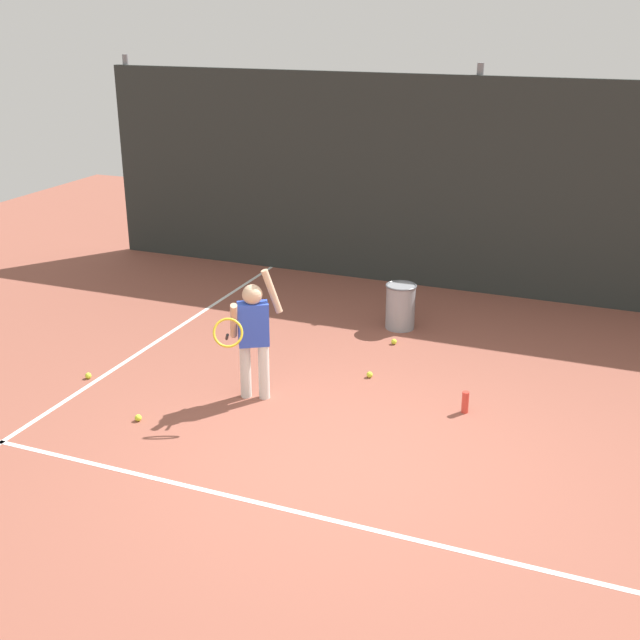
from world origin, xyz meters
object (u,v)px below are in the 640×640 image
water_bottle (465,402)px  tennis_ball_6 (394,342)px  tennis_ball_4 (138,418)px  tennis_ball_5 (88,376)px  tennis_player (252,332)px  ball_hopper (400,306)px  tennis_ball_1 (370,375)px

water_bottle → tennis_ball_6: (-1.15, 1.40, -0.08)m
water_bottle → tennis_ball_4: size_ratio=3.33×
tennis_ball_5 → tennis_player: bearing=7.8°
tennis_ball_4 → tennis_ball_6: (1.71, 2.75, 0.00)m
tennis_player → ball_hopper: size_ratio=2.40×
tennis_player → tennis_ball_1: tennis_player is taller
tennis_player → tennis_ball_4: (-0.81, -0.86, -0.69)m
water_bottle → ball_hopper: bearing=122.8°
water_bottle → tennis_ball_1: 1.20m
water_bottle → tennis_player: bearing=-166.6°
tennis_ball_5 → tennis_ball_1: bearing=22.5°
tennis_ball_1 → tennis_ball_5: same height
ball_hopper → tennis_ball_5: (-2.66, -2.67, -0.26)m
tennis_player → tennis_ball_6: bearing=32.8°
tennis_ball_5 → ball_hopper: bearing=45.1°
tennis_ball_1 → tennis_ball_5: bearing=-157.5°
tennis_player → water_bottle: tennis_player is taller
tennis_ball_4 → tennis_ball_1: bearing=45.3°
tennis_ball_5 → tennis_ball_6: bearing=37.8°
ball_hopper → tennis_ball_6: ball_hopper is taller
tennis_player → ball_hopper: bearing=39.9°
tennis_ball_6 → ball_hopper: bearing=99.6°
ball_hopper → water_bottle: ball_hopper is taller
tennis_ball_6 → tennis_ball_1: bearing=-88.2°
ball_hopper → water_bottle: size_ratio=2.55×
ball_hopper → tennis_ball_5: 3.78m
tennis_ball_1 → tennis_ball_6: size_ratio=1.00×
tennis_ball_1 → tennis_ball_5: size_ratio=1.00×
tennis_ball_1 → tennis_ball_4: (-1.74, -1.76, 0.00)m
tennis_ball_1 → tennis_ball_6: 0.98m
tennis_ball_4 → tennis_ball_6: bearing=58.0°
tennis_player → tennis_ball_6: 2.20m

